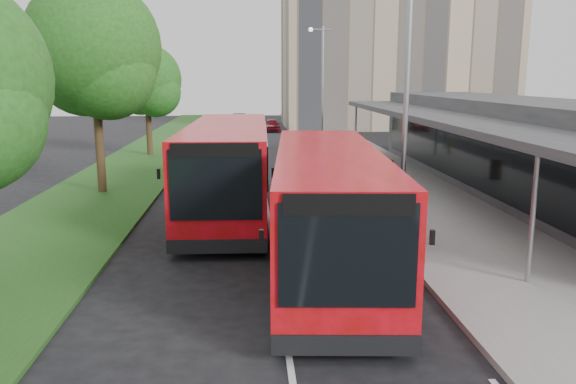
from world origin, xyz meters
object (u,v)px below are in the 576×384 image
object	(u,v)px
lamp_post_near	(404,84)
bus_main	(327,207)
bus_second	(229,168)
car_far	(239,119)
car_near	(272,125)
bollard	(339,147)
lamp_post_far	(321,81)
litter_bin	(387,170)
tree_far	(147,84)
tree_mid	(94,56)

from	to	relation	value
lamp_post_near	bus_main	world-z (taller)	lamp_post_near
bus_second	car_far	bearing A→B (deg)	91.80
car_near	car_far	bearing A→B (deg)	106.67
bollard	car_far	bearing A→B (deg)	104.39
lamp_post_far	bus_second	world-z (taller)	lamp_post_far
car_near	bus_second	bearing A→B (deg)	-99.92
bus_second	litter_bin	xyz separation A→B (m)	(7.25, 5.30, -1.04)
tree_far	lamp_post_far	distance (m)	11.17
tree_far	lamp_post_near	size ratio (longest dim) A/B	0.87
bus_second	lamp_post_near	bearing A→B (deg)	-28.30
bollard	bus_second	bearing A→B (deg)	-114.29
litter_bin	car_near	bearing A→B (deg)	99.28
lamp_post_far	litter_bin	distance (m)	12.37
tree_mid	bus_second	distance (m)	7.95
tree_far	bus_second	xyz separation A→B (m)	(5.59, -15.90, -2.83)
bollard	car_near	bearing A→B (deg)	101.01
lamp_post_far	bus_second	size ratio (longest dim) A/B	0.69
tree_far	bus_main	distance (m)	23.78
bollard	litter_bin	bearing A→B (deg)	-84.28
tree_far	car_far	size ratio (longest dim) A/B	1.98
tree_far	car_far	bearing A→B (deg)	77.76
litter_bin	car_near	size ratio (longest dim) A/B	0.29
bus_second	litter_bin	size ratio (longest dim) A/B	11.95
tree_far	bus_second	size ratio (longest dim) A/B	0.60
tree_mid	lamp_post_far	size ratio (longest dim) A/B	1.12
litter_bin	car_far	distance (m)	35.69
tree_mid	bollard	xyz separation A→B (m)	(11.95, 10.20, -5.11)
car_near	bus_main	bearing A→B (deg)	-94.92
bus_second	lamp_post_far	bearing A→B (deg)	73.13
lamp_post_far	car_far	size ratio (longest dim) A/B	2.27
lamp_post_near	bollard	xyz separation A→B (m)	(0.82, 17.26, -4.05)
tree_far	bus_main	world-z (taller)	tree_far
lamp_post_far	bus_main	distance (m)	23.39
tree_mid	bus_main	bearing A→B (deg)	-50.23
tree_far	lamp_post_far	world-z (taller)	lamp_post_far
tree_mid	car_near	xyz separation A→B (m)	(8.46, 28.14, -5.20)
lamp_post_near	tree_far	bearing A→B (deg)	120.29
bus_main	litter_bin	xyz separation A→B (m)	(4.46, 11.46, -0.95)
bollard	tree_mid	bearing A→B (deg)	-139.51
bollard	car_near	size ratio (longest dim) A/B	0.30
lamp_post_far	bollard	size ratio (longest dim) A/B	7.79
tree_far	bollard	world-z (taller)	tree_far
litter_bin	car_near	world-z (taller)	car_near
bus_second	bollard	size ratio (longest dim) A/B	11.30
tree_far	bus_main	bearing A→B (deg)	-69.21
car_near	car_far	xyz separation A→B (m)	(-3.20, 8.13, 0.00)
tree_far	bollard	bearing A→B (deg)	-8.54
lamp_post_far	litter_bin	bearing A→B (deg)	-81.60
bus_second	car_near	distance (m)	32.19
bollard	car_near	world-z (taller)	bollard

